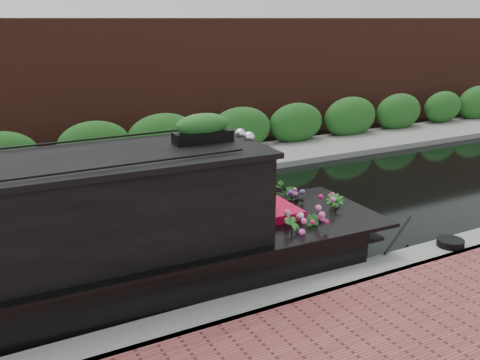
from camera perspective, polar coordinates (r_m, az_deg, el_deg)
ground at (r=10.33m, az=-8.48°, el=-6.06°), size 80.00×80.00×0.00m
near_bank_coping at (r=7.64m, az=0.56°, el=-14.64°), size 40.00×0.60×0.50m
far_bank_path at (r=14.13m, az=-14.47°, el=-0.09°), size 40.00×2.40×0.34m
far_hedge at (r=14.98m, az=-15.35°, el=0.80°), size 40.00×1.10×2.80m
far_brick_wall at (r=16.96m, az=-17.07°, el=2.51°), size 40.00×1.00×8.00m
rope_fender at (r=10.32m, az=12.22°, el=-5.24°), size 0.35×0.35×0.35m
coiled_mooring_rope at (r=9.89m, az=21.53°, el=-6.24°), size 0.46×0.46×0.12m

